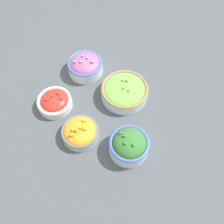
# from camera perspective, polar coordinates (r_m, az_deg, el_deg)

# --- Properties ---
(ground_plane) EXTENTS (3.00, 3.00, 0.00)m
(ground_plane) POSITION_cam_1_polar(r_m,az_deg,el_deg) (0.88, -0.00, -0.98)
(ground_plane) COLOR #4C5156
(bowl_broccoli) EXTENTS (0.13, 0.13, 0.09)m
(bowl_broccoli) POSITION_cam_1_polar(r_m,az_deg,el_deg) (0.79, 3.92, -7.47)
(bowl_broccoli) COLOR silver
(bowl_broccoli) RESTS_ON ground_plane
(bowl_squash) EXTENTS (0.13, 0.13, 0.06)m
(bowl_squash) POSITION_cam_1_polar(r_m,az_deg,el_deg) (0.83, -7.32, -4.51)
(bowl_squash) COLOR #B2C1CC
(bowl_squash) RESTS_ON ground_plane
(bowl_red_onion) EXTENTS (0.13, 0.13, 0.07)m
(bowl_red_onion) POSITION_cam_1_polar(r_m,az_deg,el_deg) (0.98, -6.19, 10.61)
(bowl_red_onion) COLOR silver
(bowl_red_onion) RESTS_ON ground_plane
(bowl_cherry_tomatoes) EXTENTS (0.12, 0.12, 0.06)m
(bowl_cherry_tomatoes) POSITION_cam_1_polar(r_m,az_deg,el_deg) (0.91, -13.02, 2.31)
(bowl_cherry_tomatoes) COLOR white
(bowl_cherry_tomatoes) RESTS_ON ground_plane
(bowl_lettuce) EXTENTS (0.17, 0.17, 0.06)m
(bowl_lettuce) POSITION_cam_1_polar(r_m,az_deg,el_deg) (0.90, 2.87, 4.86)
(bowl_lettuce) COLOR silver
(bowl_lettuce) RESTS_ON ground_plane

